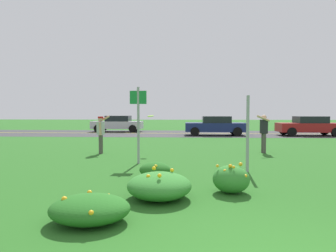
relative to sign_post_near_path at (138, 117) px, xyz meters
name	(u,v)px	position (x,y,z in m)	size (l,w,h in m)	color
ground_plane	(208,150)	(2.64, 3.90, -1.56)	(120.00, 120.00, 0.00)	#26601E
highway_strip	(199,133)	(2.64, 14.61, -1.56)	(120.00, 8.12, 0.01)	#38383A
highway_center_stripe	(199,133)	(2.64, 14.61, -1.55)	(120.00, 0.16, 0.00)	yellow
daylily_clump_mid_left	(159,186)	(1.07, -4.01, -1.30)	(1.28, 1.33, 0.58)	#337F2D
daylily_clump_near_camera	(231,179)	(2.56, -3.49, -1.26)	(0.78, 0.76, 0.65)	#337F2D
daylily_clump_front_right	(155,170)	(0.78, -2.09, -1.36)	(0.82, 0.74, 0.41)	#23661E
daylily_clump_front_left	(90,209)	(0.10, -5.34, -1.35)	(1.27, 1.05, 0.43)	#23661E
sign_post_near_path	(138,117)	(0.00, 0.00, 0.00)	(0.56, 0.10, 2.57)	#93969B
sign_post_by_roadside	(248,134)	(3.37, -1.19, -0.45)	(0.07, 0.10, 2.21)	#93969B
person_thrower_red_cap_gray_shirt	(101,131)	(-1.96, 2.29, -0.61)	(0.51, 0.52, 1.61)	#B2B2B7
person_catcher_dark_shirt	(264,130)	(4.90, 2.94, -0.59)	(0.56, 0.52, 1.62)	#232328
frisbee_lime	(151,116)	(0.14, 2.26, 0.02)	(0.27, 0.26, 0.08)	#8CD133
car_red_center_left	(309,126)	(10.80, 12.79, -0.82)	(4.50, 2.00, 1.45)	maroon
car_navy_center_right	(215,126)	(3.82, 12.79, -0.82)	(4.50, 2.00, 1.45)	navy
car_silver_rightmost	(118,124)	(-4.57, 16.44, -0.82)	(4.50, 2.00, 1.45)	#B7BABF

